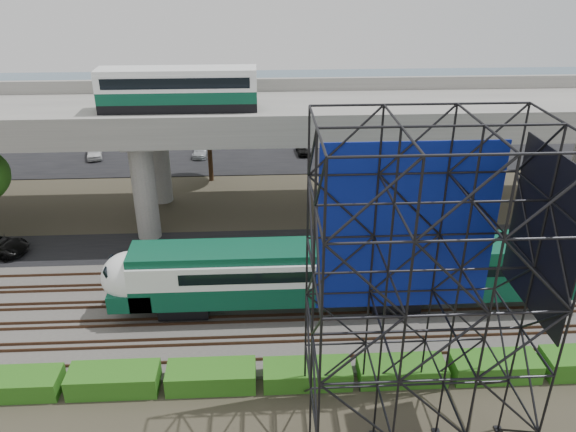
{
  "coord_description": "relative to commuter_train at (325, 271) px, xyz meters",
  "views": [
    {
      "loc": [
        -1.19,
        -26.97,
        20.87
      ],
      "look_at": [
        0.53,
        6.0,
        4.73
      ],
      "focal_mm": 35.0,
      "sensor_mm": 36.0,
      "label": 1
    }
  ],
  "objects": [
    {
      "name": "harbor_water",
      "position": [
        -2.56,
        54.0,
        -2.87
      ],
      "size": [
        140.0,
        40.0,
        0.03
      ],
      "primitive_type": "cube",
      "color": "#466273",
      "rests_on": "ground"
    },
    {
      "name": "parking_lot",
      "position": [
        -2.56,
        32.0,
        -2.84
      ],
      "size": [
        90.0,
        18.0,
        0.08
      ],
      "primitive_type": "cube",
      "color": "black",
      "rests_on": "ground"
    },
    {
      "name": "commuter_train",
      "position": [
        0.0,
        0.0,
        0.0
      ],
      "size": [
        29.3,
        3.06,
        4.3
      ],
      "color": "black",
      "rests_on": "rail_tracks"
    },
    {
      "name": "overpass",
      "position": [
        -3.1,
        14.0,
        5.33
      ],
      "size": [
        80.0,
        12.0,
        12.4
      ],
      "color": "#9E9B93",
      "rests_on": "ground"
    },
    {
      "name": "ground",
      "position": [
        -2.56,
        -2.0,
        -2.88
      ],
      "size": [
        140.0,
        140.0,
        0.0
      ],
      "primitive_type": "plane",
      "color": "#474233",
      "rests_on": "ground"
    },
    {
      "name": "rail_tracks",
      "position": [
        -2.56,
        -0.0,
        -2.6
      ],
      "size": [
        90.0,
        9.52,
        0.16
      ],
      "color": "#472D1E",
      "rests_on": "ballast_bed"
    },
    {
      "name": "parked_cars",
      "position": [
        -2.31,
        31.56,
        -2.2
      ],
      "size": [
        39.24,
        9.53,
        1.29
      ],
      "color": "white",
      "rests_on": "parking_lot"
    },
    {
      "name": "service_road",
      "position": [
        -2.56,
        8.5,
        -2.84
      ],
      "size": [
        90.0,
        5.0,
        0.08
      ],
      "primitive_type": "cube",
      "color": "black",
      "rests_on": "ground"
    },
    {
      "name": "trees",
      "position": [
        -7.23,
        14.17,
        2.69
      ],
      "size": [
        40.94,
        16.94,
        7.69
      ],
      "color": "#382314",
      "rests_on": "ground"
    },
    {
      "name": "hedge_strip",
      "position": [
        -1.56,
        -6.3,
        -2.32
      ],
      "size": [
        34.6,
        1.8,
        1.2
      ],
      "color": "#286316",
      "rests_on": "ground"
    },
    {
      "name": "scaffold_tower",
      "position": [
        2.77,
        -9.98,
        4.59
      ],
      "size": [
        9.36,
        6.36,
        15.0
      ],
      "color": "black",
      "rests_on": "ground"
    },
    {
      "name": "ballast_bed",
      "position": [
        -2.56,
        0.0,
        -2.78
      ],
      "size": [
        90.0,
        12.0,
        0.2
      ],
      "primitive_type": "cube",
      "color": "slate",
      "rests_on": "ground"
    }
  ]
}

